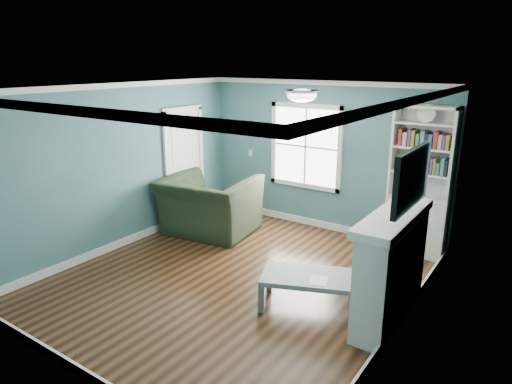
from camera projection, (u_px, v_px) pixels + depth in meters
The scene contains 13 objects.
floor at pixel (236, 279), 6.35m from camera, with size 5.00×5.00×0.00m, color black.
room_walls at pixel (235, 168), 5.91m from camera, with size 5.00×5.00×5.00m.
trim at pixel (235, 194), 6.01m from camera, with size 4.50×5.00×2.60m.
window at pixel (306, 147), 8.08m from camera, with size 1.40×0.06×1.50m.
bookshelf at pixel (419, 197), 6.96m from camera, with size 0.90×0.35×2.31m.
fireplace at pixel (392, 269), 5.21m from camera, with size 0.44×1.58×1.30m.
tv at pixel (412, 178), 4.83m from camera, with size 0.06×1.10×0.65m, color black.
door at pixel (184, 165), 8.37m from camera, with size 0.12×0.98×2.17m.
ceiling_fixture at pixel (302, 95), 5.23m from camera, with size 0.38×0.38×0.15m.
light_switch at pixel (250, 153), 8.80m from camera, with size 0.08×0.01×0.12m, color white.
recliner at pixel (209, 196), 7.87m from camera, with size 1.52×0.99×1.33m, color black.
coffee_table at pixel (308, 279), 5.57m from camera, with size 1.28×1.00×0.41m.
paper_sheet at pixel (319, 280), 5.42m from camera, with size 0.21×0.26×0.00m, color white.
Camera 1 is at (3.48, -4.60, 2.94)m, focal length 32.00 mm.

